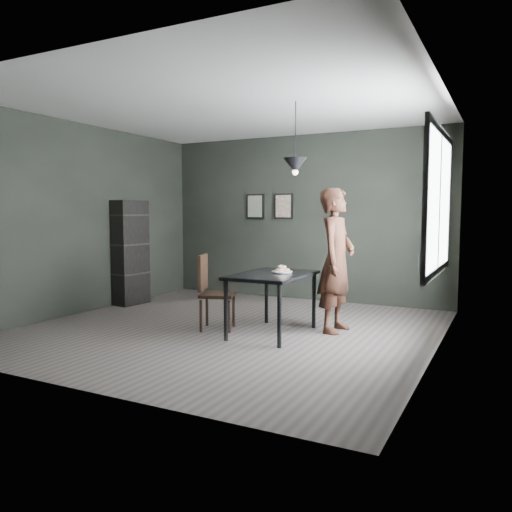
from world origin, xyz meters
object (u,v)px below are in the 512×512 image
at_px(white_plate, 282,272).
at_px(shelf_unit, 130,253).
at_px(wood_chair, 211,287).
at_px(woman, 336,260).
at_px(pendant_lamp, 295,165).
at_px(cafe_table, 272,280).

relative_size(white_plate, shelf_unit, 0.14).
distance_m(white_plate, shelf_unit, 3.07).
xyz_separation_m(white_plate, wood_chair, (-0.88, -0.24, -0.21)).
bearing_deg(woman, shelf_unit, 87.60).
bearing_deg(pendant_lamp, woman, 44.83).
bearing_deg(white_plate, wood_chair, -164.77).
height_order(woman, shelf_unit, woman).
bearing_deg(pendant_lamp, cafe_table, -158.20).
relative_size(woman, shelf_unit, 1.07).
relative_size(wood_chair, pendant_lamp, 1.11).
bearing_deg(shelf_unit, wood_chair, -17.57).
distance_m(woman, pendant_lamp, 1.28).
height_order(white_plate, pendant_lamp, pendant_lamp).
relative_size(cafe_table, woman, 0.67).
relative_size(wood_chair, shelf_unit, 0.57).
relative_size(woman, wood_chair, 1.87).
xyz_separation_m(wood_chair, shelf_unit, (-2.11, 0.91, 0.30)).
height_order(wood_chair, pendant_lamp, pendant_lamp).
bearing_deg(wood_chair, white_plate, -5.29).
relative_size(cafe_table, wood_chair, 1.25).
xyz_separation_m(white_plate, shelf_unit, (-2.99, 0.67, 0.09)).
distance_m(cafe_table, woman, 0.85).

